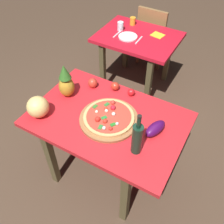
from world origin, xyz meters
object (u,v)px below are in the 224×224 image
at_px(melon, 38,107).
at_px(tomato_at_corner, 131,92).
at_px(fork_utensil, 117,34).
at_px(dining_chair, 153,33).
at_px(napkin_folded, 158,35).
at_px(background_table, 137,45).
at_px(bell_pepper, 93,83).
at_px(dinner_plate, 128,37).
at_px(pizza_board, 109,119).
at_px(drinking_glass_water, 120,26).
at_px(eggplant, 155,129).
at_px(display_table, 108,125).
at_px(knife_utensil, 139,40).
at_px(drinking_glass_juice, 133,21).
at_px(pizza, 109,117).
at_px(pineapple_left, 66,82).
at_px(tomato_beside_pepper, 115,86).
at_px(wine_bottle, 137,138).

bearing_deg(melon, tomato_at_corner, 47.45).
bearing_deg(fork_utensil, dining_chair, 74.51).
xyz_separation_m(melon, napkin_folded, (0.33, 1.67, -0.09)).
bearing_deg(background_table, bell_pepper, -87.78).
height_order(dinner_plate, fork_utensil, dinner_plate).
xyz_separation_m(pizza_board, drinking_glass_water, (-0.62, 1.34, 0.04)).
xyz_separation_m(background_table, fork_utensil, (-0.23, -0.09, 0.12)).
distance_m(eggplant, dinner_plate, 1.43).
relative_size(display_table, knife_utensil, 6.89).
bearing_deg(drinking_glass_juice, pizza, -70.10).
xyz_separation_m(pineapple_left, tomato_beside_pepper, (0.32, 0.27, -0.10)).
xyz_separation_m(melon, fork_utensil, (-0.09, 1.46, -0.08)).
bearing_deg(tomato_at_corner, bell_pepper, -168.74).
height_order(background_table, drinking_glass_water, drinking_glass_water).
xyz_separation_m(bell_pepper, knife_utensil, (0.01, 0.94, -0.04)).
bearing_deg(bell_pepper, display_table, -40.33).
distance_m(tomato_at_corner, knife_utensil, 0.94).
height_order(fork_utensil, knife_utensil, same).
bearing_deg(pineapple_left, melon, -99.69).
height_order(display_table, tomato_at_corner, tomato_at_corner).
xyz_separation_m(bell_pepper, eggplant, (0.70, -0.22, 0.00)).
bearing_deg(fork_utensil, napkin_folded, 27.93).
bearing_deg(napkin_folded, tomato_beside_pepper, -87.84).
xyz_separation_m(pizza, melon, (-0.52, -0.22, 0.05)).
bearing_deg(napkin_folded, background_table, -147.87).
height_order(pineapple_left, drinking_glass_water, pineapple_left).
relative_size(wine_bottle, eggplant, 1.80).
relative_size(melon, napkin_folded, 1.26).
height_order(dining_chair, dinner_plate, dining_chair).
xyz_separation_m(pizza_board, napkin_folded, (-0.18, 1.44, -0.01)).
distance_m(fork_utensil, napkin_folded, 0.47).
relative_size(pizza_board, melon, 2.65).
height_order(bell_pepper, fork_utensil, bell_pepper).
xyz_separation_m(dinner_plate, napkin_folded, (0.28, 0.21, -0.01)).
bearing_deg(display_table, wine_bottle, -27.66).
relative_size(drinking_glass_water, napkin_folded, 0.73).
relative_size(pizza_board, pineapple_left, 1.49).
bearing_deg(dinner_plate, background_table, 46.34).
relative_size(background_table, knife_utensil, 5.19).
bearing_deg(background_table, melon, -95.21).
bearing_deg(knife_utensil, napkin_folded, 55.48).
bearing_deg(background_table, drinking_glass_water, 177.00).
xyz_separation_m(display_table, wine_bottle, (0.34, -0.18, 0.23)).
relative_size(wine_bottle, napkin_folded, 2.57).
xyz_separation_m(dining_chair, tomato_beside_pepper, (0.26, -1.55, 0.28)).
relative_size(wine_bottle, bell_pepper, 3.89).
bearing_deg(background_table, tomato_at_corner, -67.85).
xyz_separation_m(pizza_board, melon, (-0.52, -0.22, 0.08)).
relative_size(tomato_beside_pepper, drinking_glass_water, 0.74).
bearing_deg(pizza_board, fork_utensil, 116.15).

